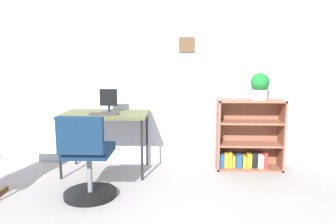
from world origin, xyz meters
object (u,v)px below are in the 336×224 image
at_px(office_chair, 87,163).
at_px(keyboard, 104,114).
at_px(desk, 105,118).
at_px(bookshelf_low, 248,138).
at_px(potted_plant_on_shelf, 260,86).
at_px(monitor, 109,102).

bearing_deg(office_chair, keyboard, 89.14).
relative_size(desk, bookshelf_low, 1.17).
bearing_deg(desk, office_chair, -89.79).
distance_m(bookshelf_low, potted_plant_on_shelf, 0.67).
relative_size(desk, keyboard, 3.07).
relative_size(desk, office_chair, 1.19).
relative_size(office_chair, potted_plant_on_shelf, 2.62).
xyz_separation_m(desk, keyboard, (0.01, -0.10, 0.07)).
height_order(keyboard, office_chair, office_chair).
distance_m(desk, keyboard, 0.12).
height_order(monitor, bookshelf_low, monitor).
distance_m(keyboard, potted_plant_on_shelf, 1.87).
distance_m(monitor, bookshelf_low, 1.77).
bearing_deg(monitor, office_chair, -92.47).
height_order(keyboard, potted_plant_on_shelf, potted_plant_on_shelf).
height_order(bookshelf_low, potted_plant_on_shelf, potted_plant_on_shelf).
relative_size(keyboard, potted_plant_on_shelf, 1.02).
height_order(desk, bookshelf_low, bookshelf_low).
bearing_deg(monitor, potted_plant_on_shelf, 3.87).
xyz_separation_m(monitor, office_chair, (-0.04, -0.83, -0.48)).
relative_size(desk, monitor, 3.58).
bearing_deg(desk, bookshelf_low, 7.08).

